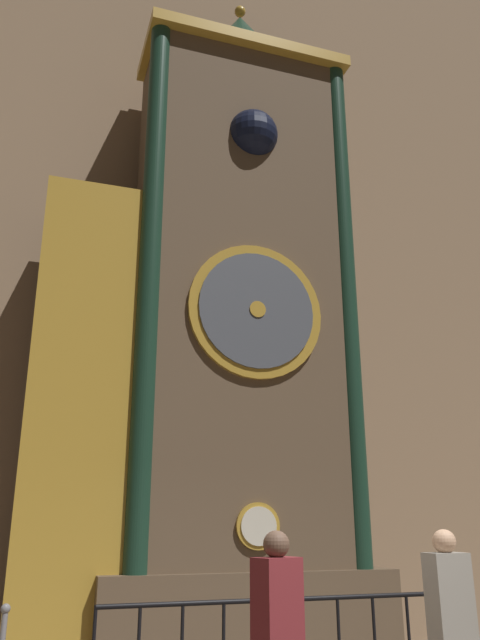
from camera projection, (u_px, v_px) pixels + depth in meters
name	position (u px, v px, depth m)	size (l,w,h in m)	color
cathedral_back_wall	(197.00, 207.00, 11.22)	(24.00, 0.32, 14.42)	#997A5B
clock_tower	(215.00, 330.00, 9.34)	(4.97, 1.84, 10.78)	brown
visitor_near	(278.00, 631.00, 4.52)	(0.39, 0.32, 1.74)	#461518
visitor_far	(452.00, 619.00, 5.08)	(0.34, 0.22, 1.75)	#58554F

